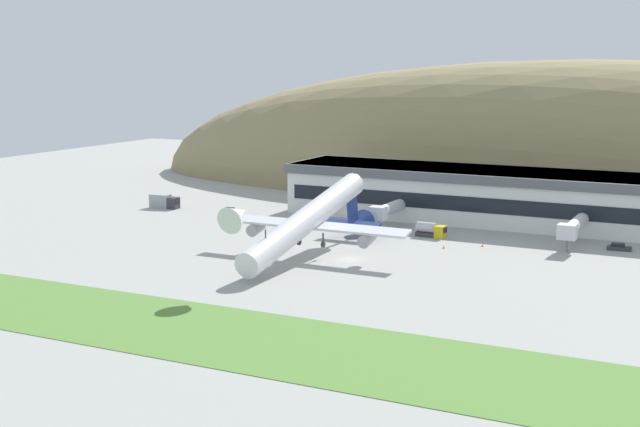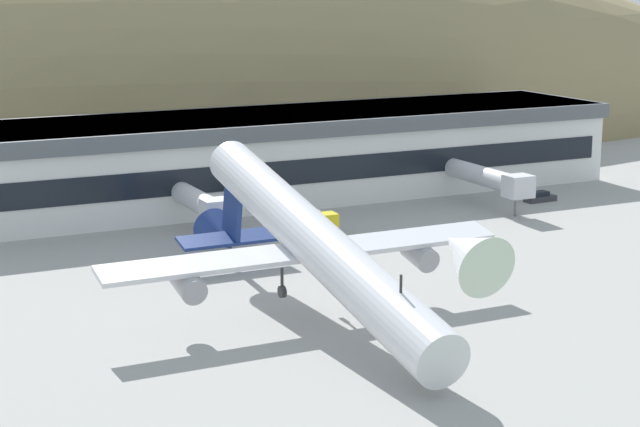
# 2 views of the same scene
# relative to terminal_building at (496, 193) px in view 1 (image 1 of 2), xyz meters

# --- Properties ---
(ground_plane) EXTENTS (369.76, 369.76, 0.00)m
(ground_plane) POSITION_rel_terminal_building_xyz_m (-13.08, -49.34, -6.58)
(ground_plane) COLOR #9E9E99
(grass_strip_foreground) EXTENTS (332.79, 23.11, 0.08)m
(grass_strip_foreground) POSITION_rel_terminal_building_xyz_m (-13.08, -97.43, -6.54)
(grass_strip_foreground) COLOR #568438
(grass_strip_foreground) RESTS_ON ground_plane
(hill_backdrop) EXTENTS (265.70, 74.56, 71.75)m
(hill_backdrop) POSITION_rel_terminal_building_xyz_m (8.95, 51.86, -6.58)
(hill_backdrop) COLOR #8E7F56
(hill_backdrop) RESTS_ON ground_plane
(terminal_building) EXTENTS (95.98, 21.49, 11.62)m
(terminal_building) POSITION_rel_terminal_building_xyz_m (0.00, 0.00, 0.00)
(terminal_building) COLOR white
(terminal_building) RESTS_ON ground_plane
(jetway_0) EXTENTS (3.38, 13.96, 5.43)m
(jetway_0) POSITION_rel_terminal_building_xyz_m (-18.78, -17.95, -2.59)
(jetway_0) COLOR silver
(jetway_0) RESTS_ON ground_plane
(jetway_1) EXTENTS (3.38, 16.76, 5.43)m
(jetway_1) POSITION_rel_terminal_building_xyz_m (20.94, -19.43, -2.59)
(jetway_1) COLOR silver
(jetway_1) RESTS_ON ground_plane
(cargo_airplane) EXTENTS (38.20, 53.02, 14.67)m
(cargo_airplane) POSITION_rel_terminal_building_xyz_m (-20.49, -51.19, 0.29)
(cargo_airplane) COLOR silver
(service_car_0) EXTENTS (3.71, 1.95, 1.41)m
(service_car_0) POSITION_rel_terminal_building_xyz_m (-58.81, -17.63, -6.00)
(service_car_0) COLOR #999EA3
(service_car_0) RESTS_ON ground_plane
(service_car_1) EXTENTS (4.58, 2.07, 1.42)m
(service_car_1) POSITION_rel_terminal_building_xyz_m (29.53, -18.90, -5.99)
(service_car_1) COLOR #333338
(service_car_1) RESTS_ON ground_plane
(fuel_truck) EXTENTS (6.38, 2.56, 3.01)m
(fuel_truck) POSITION_rel_terminal_building_xyz_m (-6.98, -22.82, -5.15)
(fuel_truck) COLOR gold
(fuel_truck) RESTS_ON ground_plane
(box_truck) EXTENTS (7.57, 2.97, 3.31)m
(box_truck) POSITION_rel_terminal_building_xyz_m (-77.42, -18.18, -5.00)
(box_truck) COLOR #333338
(box_truck) RESTS_ON ground_plane
(traffic_cone_0) EXTENTS (0.52, 0.52, 0.58)m
(traffic_cone_0) POSITION_rel_terminal_building_xyz_m (-0.92, -32.23, -6.30)
(traffic_cone_0) COLOR orange
(traffic_cone_0) RESTS_ON ground_plane
(traffic_cone_1) EXTENTS (0.52, 0.52, 0.58)m
(traffic_cone_1) POSITION_rel_terminal_building_xyz_m (5.24, -27.25, -6.30)
(traffic_cone_1) COLOR orange
(traffic_cone_1) RESTS_ON ground_plane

